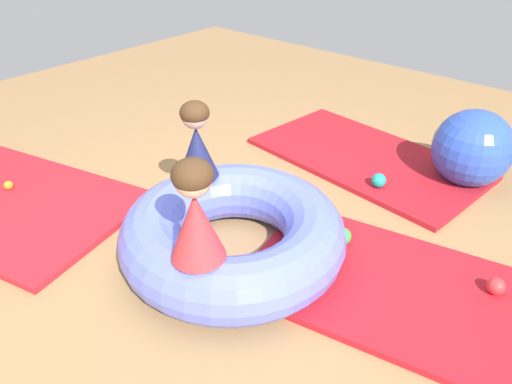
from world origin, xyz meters
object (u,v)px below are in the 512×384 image
(play_ball_teal, at_px, (379,180))
(play_ball_orange, at_px, (9,185))
(child_in_red, at_px, (195,212))
(play_ball_pink, at_px, (294,258))
(play_ball_red, at_px, (496,286))
(inflatable_cushion, at_px, (233,234))
(play_ball_green, at_px, (342,236))
(child_in_navy, at_px, (197,141))
(exercise_ball_large, at_px, (472,148))

(play_ball_teal, xyz_separation_m, play_ball_orange, (-1.94, -1.72, -0.02))
(child_in_red, bearing_deg, play_ball_pink, -72.31)
(play_ball_teal, bearing_deg, play_ball_red, -29.65)
(inflatable_cushion, xyz_separation_m, child_in_red, (0.16, -0.40, 0.42))
(child_in_red, height_order, play_ball_orange, child_in_red)
(play_ball_pink, xyz_separation_m, play_ball_green, (0.10, 0.34, 0.01))
(play_ball_teal, height_order, play_ball_orange, play_ball_teal)
(play_ball_red, bearing_deg, play_ball_teal, 150.35)
(play_ball_teal, bearing_deg, inflatable_cushion, -102.78)
(play_ball_orange, bearing_deg, play_ball_green, 25.52)
(play_ball_green, bearing_deg, inflatable_cushion, -131.65)
(play_ball_orange, xyz_separation_m, play_ball_pink, (2.00, 0.66, 0.01))
(play_ball_pink, xyz_separation_m, play_ball_red, (0.92, 0.50, -0.00))
(child_in_navy, height_order, play_ball_green, child_in_navy)
(play_ball_red, height_order, exercise_ball_large, exercise_ball_large)
(play_ball_red, bearing_deg, play_ball_pink, -151.47)
(play_ball_orange, xyz_separation_m, exercise_ball_large, (2.36, 2.25, 0.21))
(inflatable_cushion, bearing_deg, child_in_red, -68.49)
(inflatable_cushion, bearing_deg, exercise_ball_large, 68.33)
(play_ball_teal, relative_size, exercise_ball_large, 0.18)
(play_ball_teal, xyz_separation_m, play_ball_pink, (0.06, -1.06, -0.00))
(child_in_navy, height_order, play_ball_teal, child_in_navy)
(child_in_red, distance_m, play_ball_teal, 1.68)
(child_in_navy, bearing_deg, play_ball_red, -119.07)
(child_in_red, height_order, play_ball_green, child_in_red)
(child_in_red, relative_size, play_ball_green, 4.94)
(play_ball_teal, bearing_deg, play_ball_green, -77.82)
(exercise_ball_large, bearing_deg, child_in_red, -104.04)
(inflatable_cushion, relative_size, child_in_red, 2.46)
(child_in_navy, distance_m, play_ball_green, 1.02)
(play_ball_orange, bearing_deg, play_ball_pink, 18.32)
(inflatable_cushion, xyz_separation_m, child_in_navy, (-0.40, 0.14, 0.40))
(inflatable_cushion, bearing_deg, play_ball_teal, 77.22)
(inflatable_cushion, height_order, play_ball_orange, inflatable_cushion)
(play_ball_teal, distance_m, play_ball_pink, 1.06)
(play_ball_pink, height_order, play_ball_green, play_ball_green)
(play_ball_green, bearing_deg, play_ball_orange, -154.48)
(child_in_navy, bearing_deg, play_ball_teal, -78.53)
(inflatable_cushion, distance_m, exercise_ball_large, 1.87)
(play_ball_red, relative_size, exercise_ball_large, 0.17)
(play_ball_pink, distance_m, play_ball_green, 0.35)
(exercise_ball_large, bearing_deg, play_ball_orange, -136.27)
(child_in_navy, bearing_deg, play_ball_green, -113.56)
(child_in_navy, bearing_deg, exercise_ball_large, -80.51)
(child_in_red, bearing_deg, play_ball_red, -100.87)
(play_ball_pink, bearing_deg, play_ball_red, 28.53)
(inflatable_cushion, xyz_separation_m, play_ball_teal, (0.27, 1.20, -0.08))
(child_in_red, distance_m, play_ball_pink, 0.76)
(child_in_red, relative_size, play_ball_teal, 5.05)
(child_in_navy, distance_m, child_in_red, 0.77)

